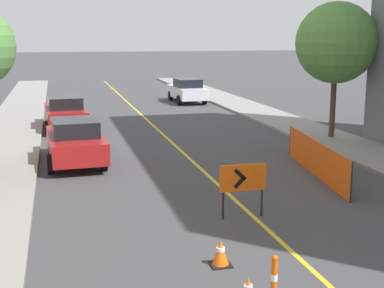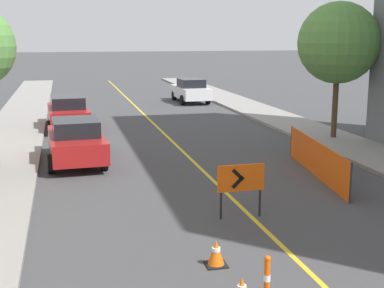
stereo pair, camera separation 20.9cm
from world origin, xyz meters
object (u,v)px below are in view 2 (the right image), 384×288
object	(u,v)px
parked_car_curb_far	(191,90)
parked_car_curb_near	(76,141)
arrow_barricade_primary	(241,180)
traffic_cone_farthest	(216,253)
parked_car_curb_mid	(68,112)
street_tree_right_near	(338,43)

from	to	relation	value
parked_car_curb_far	parked_car_curb_near	bearing A→B (deg)	-118.40
arrow_barricade_primary	parked_car_curb_near	distance (m)	7.84
traffic_cone_farthest	parked_car_curb_near	bearing A→B (deg)	104.36
arrow_barricade_primary	parked_car_curb_far	distance (m)	23.22
parked_car_curb_near	parked_car_curb_mid	distance (m)	7.27
traffic_cone_farthest	arrow_barricade_primary	xyz separation A→B (m)	(1.36, 2.56, 0.71)
arrow_barricade_primary	parked_car_curb_mid	size ratio (longest dim) A/B	0.31
street_tree_right_near	arrow_barricade_primary	bearing A→B (deg)	-129.69
parked_car_curb_far	street_tree_right_near	size ratio (longest dim) A/B	0.76
traffic_cone_farthest	arrow_barricade_primary	size ratio (longest dim) A/B	0.38
parked_car_curb_mid	street_tree_right_near	world-z (taller)	street_tree_right_near
parked_car_curb_near	arrow_barricade_primary	bearing A→B (deg)	-64.18
arrow_barricade_primary	parked_car_curb_far	world-z (taller)	parked_car_curb_far
parked_car_curb_mid	traffic_cone_farthest	bearing A→B (deg)	-84.00
parked_car_curb_near	parked_car_curb_far	world-z (taller)	same
parked_car_curb_near	street_tree_right_near	xyz separation A→B (m)	(10.91, 1.71, 3.33)
arrow_barricade_primary	street_tree_right_near	world-z (taller)	street_tree_right_near
parked_car_curb_mid	parked_car_curb_far	xyz separation A→B (m)	(8.14, 8.70, 0.00)
traffic_cone_farthest	parked_car_curb_far	distance (m)	26.00
arrow_barricade_primary	street_tree_right_near	distance (m)	11.60
arrow_barricade_primary	parked_car_curb_mid	world-z (taller)	parked_car_curb_mid
parked_car_curb_near	street_tree_right_near	distance (m)	11.53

